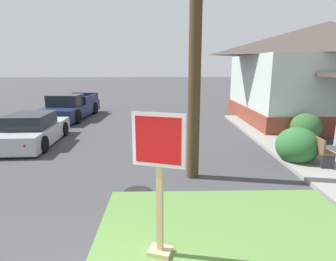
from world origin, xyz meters
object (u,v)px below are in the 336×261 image
Objects in this scene: stop_sign at (159,186)px; parked_sedan_silver at (32,131)px; pickup_truck_navy at (71,108)px; street_bench at (315,146)px; manhole_cover at (138,192)px; utility_pole at (196,10)px.

stop_sign is 0.56× the size of parked_sedan_silver.
pickup_truck_navy is 13.15m from street_bench.
parked_sedan_silver is at bearing 165.68° from street_bench.
pickup_truck_navy is (-4.82, 10.21, 0.61)m from manhole_cover.
stop_sign is at bearing -67.04° from pickup_truck_navy.
parked_sedan_silver is at bearing 149.41° from utility_pole.
street_bench is 0.20× the size of utility_pole.
pickup_truck_navy is 3.20× the size of street_bench.
parked_sedan_silver is at bearing 126.10° from stop_sign.
stop_sign reaches higher than pickup_truck_navy.
street_bench is (9.99, -2.55, 0.05)m from parked_sedan_silver.
street_bench is at bearing -14.32° from parked_sedan_silver.
stop_sign reaches higher than parked_sedan_silver.
manhole_cover is 5.81m from street_bench.
utility_pole reaches higher than manhole_cover.
pickup_truck_navy is 0.65× the size of utility_pole.
utility_pole is (6.01, -3.55, 3.86)m from parked_sedan_silver.
parked_sedan_silver is 2.40× the size of street_bench.
utility_pole reaches higher than stop_sign.
utility_pole is (0.90, 3.45, 3.15)m from stop_sign.
manhole_cover is at bearing -159.98° from street_bench.
manhole_cover is 6.44m from parked_sedan_silver.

